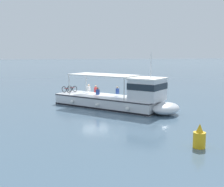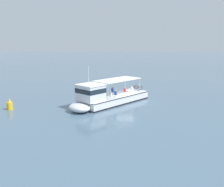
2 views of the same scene
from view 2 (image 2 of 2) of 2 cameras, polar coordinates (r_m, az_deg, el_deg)
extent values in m
plane|color=slate|center=(33.86, 2.95, -1.81)|extent=(400.00, 400.00, 0.00)
cube|color=silver|center=(32.69, 0.72, -1.30)|extent=(9.92, 9.87, 1.10)
ellipsoid|color=silver|center=(28.56, -7.73, -3.34)|extent=(3.63, 3.64, 1.01)
cube|color=black|center=(32.79, 0.72, -2.07)|extent=(9.95, 9.90, 0.16)
cube|color=#2D2D33|center=(32.58, 0.72, -0.50)|extent=(9.97, 9.92, 0.10)
cube|color=silver|center=(29.34, -5.08, 0.14)|extent=(3.76, 3.76, 1.90)
cube|color=#19232D|center=(29.28, -5.10, 0.78)|extent=(3.83, 3.84, 0.56)
cube|color=white|center=(29.16, -5.12, 2.08)|extent=(3.99, 3.99, 0.12)
cube|color=white|center=(32.53, 1.27, 3.29)|extent=(6.83, 6.81, 0.10)
cylinder|color=silver|center=(29.45, -1.00, 0.33)|extent=(0.08, 0.08, 2.00)
cylinder|color=silver|center=(31.38, -4.57, 1.00)|extent=(0.08, 0.08, 2.00)
cylinder|color=silver|center=(34.33, 6.58, 1.89)|extent=(0.08, 0.08, 2.00)
cylinder|color=silver|center=(36.00, 3.11, 2.41)|extent=(0.08, 0.08, 2.00)
cylinder|color=silver|center=(28.79, -5.61, 4.28)|extent=(0.06, 0.06, 2.20)
sphere|color=white|center=(31.63, -5.83, -1.91)|extent=(0.36, 0.36, 0.36)
sphere|color=white|center=(33.83, -1.62, -0.95)|extent=(0.36, 0.36, 0.36)
sphere|color=white|center=(36.04, 1.85, -0.16)|extent=(0.36, 0.36, 0.36)
torus|color=black|center=(35.66, 6.20, 1.18)|extent=(0.51, 0.51, 0.66)
torus|color=black|center=(36.21, 6.87, 1.32)|extent=(0.51, 0.51, 0.66)
cylinder|color=maroon|center=(35.91, 6.55, 1.44)|extent=(0.54, 0.54, 0.06)
torus|color=black|center=(36.20, 5.07, 1.36)|extent=(0.51, 0.51, 0.66)
torus|color=black|center=(36.74, 5.74, 1.50)|extent=(0.51, 0.51, 0.66)
cylinder|color=maroon|center=(36.45, 5.41, 1.62)|extent=(0.54, 0.54, 0.06)
cube|color=white|center=(34.14, 4.76, 0.95)|extent=(0.38, 0.38, 0.52)
sphere|color=beige|center=(34.07, 4.77, 1.57)|extent=(0.20, 0.20, 0.20)
cube|color=red|center=(33.44, 3.07, 0.75)|extent=(0.38, 0.38, 0.52)
sphere|color=tan|center=(33.37, 3.08, 1.37)|extent=(0.20, 0.20, 0.20)
cube|color=#2D4CA5|center=(33.39, 0.12, 0.75)|extent=(0.38, 0.38, 0.52)
sphere|color=#9E7051|center=(33.32, 0.12, 1.37)|extent=(0.20, 0.20, 0.20)
cube|color=#2D4CA5|center=(31.44, 0.86, 0.06)|extent=(0.38, 0.38, 0.52)
sphere|color=beige|center=(31.36, 0.86, 0.72)|extent=(0.20, 0.20, 0.20)
cube|color=white|center=(30.42, -0.29, -0.34)|extent=(0.38, 0.38, 0.52)
sphere|color=beige|center=(30.35, -0.29, 0.34)|extent=(0.20, 0.20, 0.20)
cylinder|color=gold|center=(31.96, -23.05, -2.75)|extent=(0.70, 0.70, 0.90)
cone|color=gold|center=(31.80, -23.15, -1.53)|extent=(0.42, 0.42, 0.50)
camera|label=1|loc=(45.09, -37.40, 6.09)|focal=46.32mm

